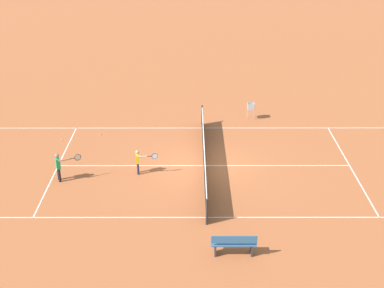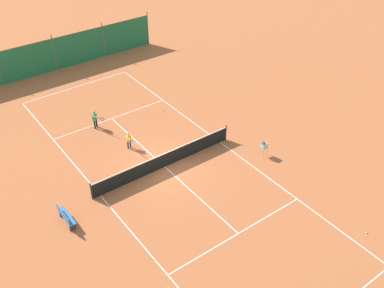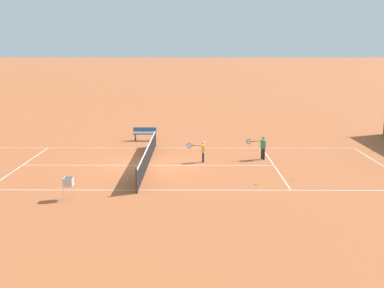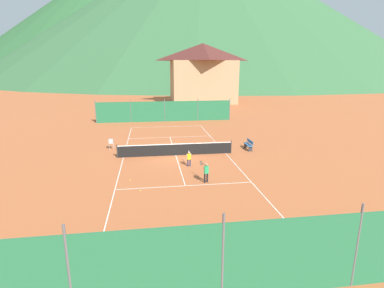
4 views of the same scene
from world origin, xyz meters
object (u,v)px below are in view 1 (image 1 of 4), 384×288
object	(u,v)px
tennis_net	(204,155)
player_near_baseline	(59,165)
player_far_service	(139,160)
courtside_bench	(234,244)
tennis_ball_far_corner	(100,134)
ball_hopper	(251,107)
tennis_ball_by_net_right	(62,140)

from	to	relation	value
tennis_net	player_near_baseline	distance (m)	6.13
player_far_service	tennis_net	bearing A→B (deg)	104.35
tennis_net	player_near_baseline	size ratio (longest dim) A/B	7.35
tennis_net	courtside_bench	size ratio (longest dim) A/B	6.12
tennis_ball_far_corner	ball_hopper	bearing A→B (deg)	104.75
tennis_ball_by_net_right	player_near_baseline	bearing A→B (deg)	11.82
player_far_service	ball_hopper	distance (m)	8.04
tennis_ball_by_net_right	ball_hopper	world-z (taller)	ball_hopper
ball_hopper	tennis_ball_far_corner	bearing A→B (deg)	-75.25
player_near_baseline	player_far_service	distance (m)	3.28
tennis_ball_far_corner	ball_hopper	world-z (taller)	ball_hopper
player_near_baseline	tennis_ball_far_corner	distance (m)	4.75
tennis_ball_far_corner	tennis_ball_by_net_right	bearing A→B (deg)	-69.79
tennis_ball_by_net_right	player_far_service	bearing A→B (deg)	50.38
ball_hopper	player_far_service	bearing A→B (deg)	-41.57
player_near_baseline	tennis_ball_by_net_right	size ratio (longest dim) A/B	18.93
player_far_service	courtside_bench	world-z (taller)	player_far_service
tennis_ball_far_corner	ball_hopper	distance (m)	7.92
ball_hopper	courtside_bench	size ratio (longest dim) A/B	0.59
player_far_service	tennis_ball_by_net_right	distance (m)	5.30
ball_hopper	courtside_bench	world-z (taller)	ball_hopper
ball_hopper	tennis_ball_by_net_right	bearing A→B (deg)	-74.21
courtside_bench	tennis_net	bearing A→B (deg)	-172.46
tennis_net	tennis_ball_by_net_right	distance (m)	7.33
player_near_baseline	player_far_service	xyz separation A→B (m)	(-0.60, 3.23, -0.09)
ball_hopper	player_near_baseline	bearing A→B (deg)	-52.29
tennis_ball_far_corner	player_far_service	bearing A→B (deg)	29.91
player_far_service	tennis_ball_far_corner	distance (m)	4.66
player_near_baseline	player_far_service	bearing A→B (deg)	100.61
tennis_ball_by_net_right	courtside_bench	size ratio (longest dim) A/B	0.04
player_near_baseline	tennis_ball_by_net_right	world-z (taller)	player_near_baseline
tennis_net	tennis_ball_far_corner	xyz separation A→B (m)	(-3.30, -5.06, -0.47)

